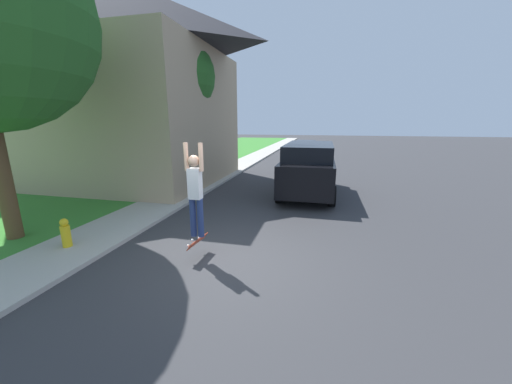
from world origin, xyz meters
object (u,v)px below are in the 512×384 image
object	(u,v)px
lawn_tree_far	(177,77)
suv_parked	(309,168)
skateboard	(198,241)
fire_hydrant	(66,233)
car_down_street	(306,148)
skateboarder	(195,189)

from	to	relation	value
lawn_tree_far	suv_parked	bearing A→B (deg)	-3.31
skateboard	fire_hydrant	distance (m)	3.10
lawn_tree_far	fire_hydrant	size ratio (longest dim) A/B	9.40
car_down_street	fire_hydrant	bearing A→B (deg)	-101.09
lawn_tree_far	skateboard	distance (m)	8.72
suv_parked	fire_hydrant	distance (m)	8.37
skateboarder	skateboard	xyz separation A→B (m)	(-0.05, 0.07, -1.17)
car_down_street	skateboarder	size ratio (longest dim) A/B	2.30
skateboard	lawn_tree_far	bearing A→B (deg)	119.64
skateboard	fire_hydrant	bearing A→B (deg)	-172.73
suv_parked	car_down_street	size ratio (longest dim) A/B	1.06
suv_parked	car_down_street	xyz separation A→B (m)	(-1.01, 14.18, -0.48)
car_down_street	skateboard	size ratio (longest dim) A/B	5.89
skateboarder	fire_hydrant	xyz separation A→B (m)	(-3.12, -0.32, -1.12)
lawn_tree_far	suv_parked	distance (m)	6.81
skateboard	car_down_street	bearing A→B (deg)	87.19
lawn_tree_far	fire_hydrant	bearing A→B (deg)	-84.59
car_down_street	fire_hydrant	world-z (taller)	car_down_street
lawn_tree_far	car_down_street	distance (m)	15.20
suv_parked	skateboard	size ratio (longest dim) A/B	6.24
lawn_tree_far	skateboarder	xyz separation A→B (m)	(3.78, -6.63, -3.20)
lawn_tree_far	skateboard	size ratio (longest dim) A/B	8.22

